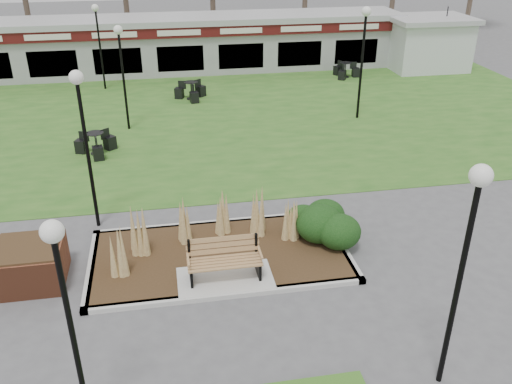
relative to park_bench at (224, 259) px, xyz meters
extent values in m
plane|color=#515154|center=(0.00, -0.25, -0.59)|extent=(100.00, 100.00, 0.00)
cube|color=#295D1D|center=(0.00, 11.75, -0.58)|extent=(34.00, 16.00, 0.02)
cube|color=#392916|center=(0.00, 0.95, -0.53)|extent=(6.22, 3.22, 0.12)
cube|color=#B7B7B2|center=(0.00, -0.66, -0.53)|extent=(6.40, 0.18, 0.12)
cube|color=#B7B7B2|center=(0.00, 2.56, -0.53)|extent=(6.40, 0.18, 0.12)
cube|color=#B7B7B2|center=(-3.11, 0.95, -0.53)|extent=(0.18, 3.40, 0.12)
cube|color=#B7B7B2|center=(3.11, 0.95, -0.53)|extent=(0.18, 3.40, 0.12)
cube|color=#B7B7B2|center=(0.00, -0.10, -0.52)|extent=(2.20, 1.20, 0.13)
cone|color=#A88354|center=(-1.90, 1.35, 0.11)|extent=(0.36, 0.36, 1.15)
cone|color=#A88354|center=(-0.90, 1.75, 0.11)|extent=(0.36, 0.36, 1.15)
cone|color=#A88354|center=(0.20, 1.95, 0.11)|extent=(0.36, 0.36, 1.15)
cone|color=#A88354|center=(1.10, 1.75, 0.11)|extent=(0.36, 0.36, 1.15)
cone|color=#A88354|center=(1.90, 1.35, 0.11)|extent=(0.36, 0.36, 1.15)
cone|color=#A88354|center=(-2.40, 0.55, 0.11)|extent=(0.36, 0.36, 1.15)
ellipsoid|color=black|center=(2.60, 1.15, 0.00)|extent=(1.21, 1.10, 0.99)
ellipsoid|color=black|center=(3.00, 0.75, -0.04)|extent=(1.10, 1.00, 0.90)
ellipsoid|color=black|center=(2.90, 1.65, -0.06)|extent=(1.06, 0.96, 0.86)
ellipsoid|color=black|center=(2.30, 1.65, -0.11)|extent=(0.92, 0.84, 0.76)
cube|color=#9E6B47|center=(0.00, -0.10, -0.03)|extent=(1.70, 0.57, 0.04)
cube|color=#9E6B47|center=(0.00, 0.21, 0.25)|extent=(1.70, 0.13, 0.44)
cube|color=black|center=(-0.78, -0.10, -0.25)|extent=(0.06, 0.55, 0.42)
cube|color=black|center=(0.78, -0.10, -0.25)|extent=(0.06, 0.55, 0.42)
cube|color=black|center=(-0.78, 0.20, 0.22)|extent=(0.06, 0.06, 0.50)
cube|color=black|center=(0.78, 0.20, 0.22)|extent=(0.06, 0.06, 0.50)
cube|color=#9E6B47|center=(-0.82, -0.12, 0.15)|extent=(0.05, 0.50, 0.04)
cube|color=#9E6B47|center=(0.82, -0.12, 0.15)|extent=(0.05, 0.50, 0.04)
cube|color=brown|center=(-4.40, 0.75, -0.14)|extent=(1.50, 1.50, 0.90)
cube|color=#392916|center=(-4.40, 0.75, 0.33)|extent=(1.40, 1.40, 0.06)
cube|color=#939396|center=(0.00, 19.75, 0.71)|extent=(24.00, 3.00, 2.60)
cube|color=#4B1010|center=(0.00, 18.20, 1.76)|extent=(24.00, 0.18, 0.55)
cube|color=#BBBBBF|center=(0.00, 19.75, 2.16)|extent=(24.60, 3.40, 0.30)
cube|color=silver|center=(0.00, 18.09, 1.76)|extent=(22.00, 0.02, 0.28)
cube|color=black|center=(0.00, 18.30, 0.41)|extent=(22.00, 0.10, 1.30)
cube|color=silver|center=(13.50, 17.75, 0.71)|extent=(4.00, 3.00, 2.60)
cube|color=#BBBBBF|center=(13.50, 17.75, 2.11)|extent=(4.40, 3.40, 0.25)
cylinder|color=#47382B|center=(-9.00, 27.75, 2.00)|extent=(0.36, 0.36, 5.17)
cylinder|color=#47382B|center=(-3.00, 27.75, 2.00)|extent=(0.36, 0.36, 5.17)
cylinder|color=#47382B|center=(3.00, 27.75, 2.00)|extent=(0.36, 0.36, 5.17)
cylinder|color=black|center=(3.48, -3.75, 1.41)|extent=(0.10, 0.10, 3.99)
sphere|color=white|center=(3.48, -3.75, 3.56)|extent=(0.36, 0.36, 0.36)
cylinder|color=black|center=(-2.70, -3.75, 1.25)|extent=(0.09, 0.09, 3.68)
sphere|color=white|center=(-2.70, -3.75, 3.24)|extent=(0.33, 0.33, 0.33)
cylinder|color=black|center=(-3.11, 3.12, 1.40)|extent=(0.10, 0.10, 3.98)
sphere|color=white|center=(-3.11, 3.12, 3.55)|extent=(0.36, 0.36, 0.36)
cylinder|color=black|center=(-2.51, 10.74, 1.28)|extent=(0.09, 0.09, 3.73)
sphere|color=white|center=(-2.51, 10.74, 3.29)|extent=(0.34, 0.34, 0.34)
cylinder|color=black|center=(6.95, 10.42, 1.49)|extent=(0.10, 0.10, 4.17)
sphere|color=white|center=(6.95, 10.42, 3.74)|extent=(0.37, 0.37, 0.37)
cylinder|color=black|center=(-3.84, 16.75, 1.26)|extent=(0.09, 0.09, 3.70)
sphere|color=white|center=(-3.84, 16.75, 3.26)|extent=(0.33, 0.33, 0.33)
cylinder|color=black|center=(0.25, 14.30, -0.55)|extent=(0.47, 0.47, 0.03)
cylinder|color=black|center=(0.25, 14.30, -0.17)|extent=(0.05, 0.05, 0.77)
cylinder|color=black|center=(0.25, 14.30, 0.23)|extent=(0.64, 0.64, 0.03)
cube|color=black|center=(0.71, 14.67, -0.32)|extent=(0.51, 0.51, 0.49)
cube|color=black|center=(-0.30, 14.52, -0.32)|extent=(0.47, 0.47, 0.49)
cube|color=black|center=(0.33, 13.72, -0.32)|extent=(0.42, 0.42, 0.49)
cylinder|color=black|center=(-3.56, 8.32, -0.55)|extent=(0.46, 0.46, 0.03)
cylinder|color=black|center=(-3.56, 8.32, -0.18)|extent=(0.05, 0.05, 0.76)
cylinder|color=black|center=(-3.56, 8.32, 0.21)|extent=(0.63, 0.63, 0.03)
cube|color=black|center=(-3.11, 8.69, -0.33)|extent=(0.50, 0.50, 0.48)
cube|color=black|center=(-4.10, 8.51, -0.33)|extent=(0.46, 0.46, 0.48)
cube|color=black|center=(-3.45, 7.75, -0.33)|extent=(0.41, 0.41, 0.48)
cylinder|color=black|center=(8.52, 16.75, -0.55)|extent=(0.45, 0.45, 0.03)
cylinder|color=black|center=(8.52, 16.75, -0.19)|extent=(0.05, 0.05, 0.74)
cylinder|color=black|center=(8.52, 16.75, 0.19)|extent=(0.62, 0.62, 0.03)
cube|color=black|center=(9.09, 16.71, -0.33)|extent=(0.37, 0.37, 0.47)
cube|color=black|center=(8.28, 17.26, -0.33)|extent=(0.47, 0.47, 0.47)
cube|color=black|center=(8.21, 16.28, -0.33)|extent=(0.49, 0.49, 0.47)
cylinder|color=black|center=(14.40, 17.75, 0.51)|extent=(0.06, 0.06, 2.20)
imported|color=#334EB5|center=(14.40, 17.75, 0.82)|extent=(2.17, 2.19, 1.62)
camera|label=1|loc=(-1.10, -10.34, 6.98)|focal=38.00mm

